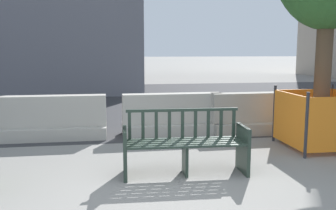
{
  "coord_description": "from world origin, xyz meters",
  "views": [
    {
      "loc": [
        -0.48,
        -4.07,
        1.69
      ],
      "look_at": [
        0.53,
        2.31,
        0.75
      ],
      "focal_mm": 40.0,
      "sensor_mm": 36.0,
      "label": 1
    }
  ],
  "objects": [
    {
      "name": "ground_plane",
      "position": [
        0.0,
        0.0,
        0.0
      ],
      "size": [
        200.0,
        200.0,
        0.0
      ],
      "primitive_type": "plane",
      "color": "gray"
    },
    {
      "name": "street_asphalt",
      "position": [
        0.0,
        8.7,
        0.0
      ],
      "size": [
        120.0,
        12.0,
        0.01
      ],
      "primitive_type": "cube",
      "color": "#333335",
      "rests_on": "ground"
    },
    {
      "name": "street_bench",
      "position": [
        0.53,
        0.84,
        0.4
      ],
      "size": [
        1.71,
        0.59,
        0.88
      ],
      "color": "#28382D",
      "rests_on": "ground"
    },
    {
      "name": "jersey_barrier_centre",
      "position": [
        0.77,
        3.27,
        0.34
      ],
      "size": [
        2.01,
        0.71,
        0.84
      ],
      "color": "#ADA89E",
      "rests_on": "ground"
    },
    {
      "name": "jersey_barrier_left",
      "position": [
        -1.55,
        3.28,
        0.34
      ],
      "size": [
        2.0,
        0.69,
        0.84
      ],
      "color": "#ADA89E",
      "rests_on": "ground"
    },
    {
      "name": "jersey_barrier_right",
      "position": [
        2.55,
        3.15,
        0.34
      ],
      "size": [
        2.02,
        0.74,
        0.84
      ],
      "color": "#9E998E",
      "rests_on": "ground"
    },
    {
      "name": "construction_fence",
      "position": [
        3.14,
        1.84,
        0.53
      ],
      "size": [
        1.21,
        1.21,
        1.06
      ],
      "color": "#2D2D33",
      "rests_on": "ground"
    }
  ]
}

